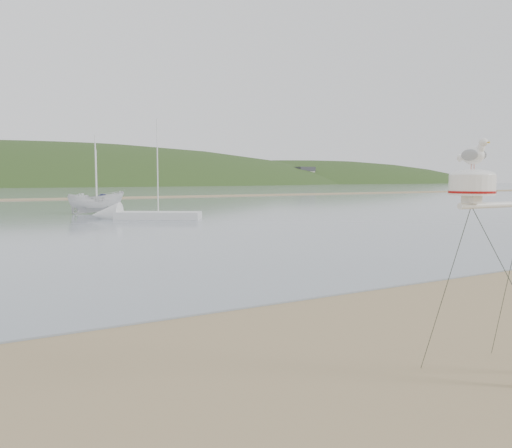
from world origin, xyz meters
TOP-DOWN VIEW (x-y plane):
  - ground at (0.00, 0.00)m, footprint 560.00×560.00m
  - boat_white at (9.40, 37.72)m, footprint 1.86×1.81m
  - sailboat_blue_far at (14.68, 55.68)m, footprint 4.71×6.42m
  - sailboat_white_near at (9.76, 30.74)m, footprint 7.41×5.90m

SIDE VIEW (x-z plane):
  - ground at x=0.00m, z-range 0.00..0.00m
  - sailboat_white_near at x=9.76m, z-range -3.51..4.11m
  - sailboat_blue_far at x=14.68m, z-range -2.95..3.56m
  - boat_white at x=9.40m, z-range 0.04..4.64m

